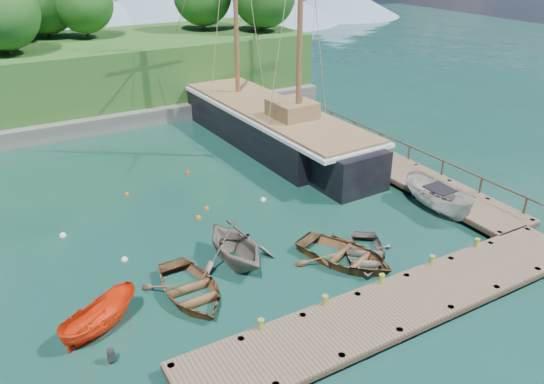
{
  "coord_description": "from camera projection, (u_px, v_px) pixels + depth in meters",
  "views": [
    {
      "loc": [
        -11.67,
        -19.26,
        14.26
      ],
      "look_at": [
        0.97,
        2.7,
        2.0
      ],
      "focal_mm": 35.0,
      "sensor_mm": 36.0,
      "label": 1
    }
  ],
  "objects": [
    {
      "name": "mooring_buoy_4",
      "position": [
        127.0,
        195.0,
        32.4
      ],
      "size": [
        0.28,
        0.28,
        0.28
      ],
      "primitive_type": "sphere",
      "color": "#F84511",
      "rests_on": "ground"
    },
    {
      "name": "rowboat_0",
      "position": [
        191.0,
        296.0,
        23.27
      ],
      "size": [
        3.48,
        4.83,
        0.99
      ],
      "primitive_type": "imported",
      "rotation": [
        0.0,
        0.0,
        0.01
      ],
      "color": "brown",
      "rests_on": "ground"
    },
    {
      "name": "distant_ridge",
      "position": [
        72.0,
        8.0,
        81.12
      ],
      "size": [
        117.0,
        40.0,
        10.0
      ],
      "color": "#728CA5",
      "rests_on": "ground"
    },
    {
      "name": "bollard_4",
      "position": [
        474.0,
        257.0,
        26.1
      ],
      "size": [
        0.26,
        0.26,
        0.45
      ],
      "primitive_type": "cylinder",
      "color": "olive",
      "rests_on": "ground"
    },
    {
      "name": "bollard_1",
      "position": [
        324.0,
        316.0,
        22.06
      ],
      "size": [
        0.26,
        0.26,
        0.45
      ],
      "primitive_type": "cylinder",
      "color": "olive",
      "rests_on": "ground"
    },
    {
      "name": "rowboat_2",
      "position": [
        344.0,
        262.0,
        25.7
      ],
      "size": [
        5.2,
        5.97,
        1.03
      ],
      "primitive_type": "imported",
      "rotation": [
        0.0,
        0.0,
        0.4
      ],
      "color": "brown",
      "rests_on": "ground"
    },
    {
      "name": "schooner",
      "position": [
        266.0,
        126.0,
        40.42
      ],
      "size": [
        6.25,
        29.65,
        22.1
      ],
      "rotation": [
        0.0,
        0.0,
        0.04
      ],
      "color": "black",
      "rests_on": "ground"
    },
    {
      "name": "mooring_buoy_3",
      "position": [
        263.0,
        200.0,
        31.71
      ],
      "size": [
        0.36,
        0.36,
        0.36
      ],
      "primitive_type": "sphere",
      "color": "silver",
      "rests_on": "ground"
    },
    {
      "name": "mooring_buoy_1",
      "position": [
        198.0,
        218.0,
        29.7
      ],
      "size": [
        0.31,
        0.31,
        0.31
      ],
      "primitive_type": "sphere",
      "color": "#DB6706",
      "rests_on": "ground"
    },
    {
      "name": "mooring_buoy_5",
      "position": [
        188.0,
        173.0,
        35.31
      ],
      "size": [
        0.32,
        0.32,
        0.32
      ],
      "primitive_type": "sphere",
      "color": "red",
      "rests_on": "ground"
    },
    {
      "name": "mooring_buoy_6",
      "position": [
        63.0,
        236.0,
        27.94
      ],
      "size": [
        0.35,
        0.35,
        0.35
      ],
      "primitive_type": "sphere",
      "color": "white",
      "rests_on": "ground"
    },
    {
      "name": "dock_near",
      "position": [
        403.0,
        303.0,
        22.12
      ],
      "size": [
        20.0,
        3.2,
        1.1
      ],
      "color": "brown",
      "rests_on": "ground"
    },
    {
      "name": "bollard_0",
      "position": [
        261.0,
        341.0,
        20.71
      ],
      "size": [
        0.26,
        0.26,
        0.45
      ],
      "primitive_type": "cylinder",
      "color": "olive",
      "rests_on": "ground"
    },
    {
      "name": "bollard_2",
      "position": [
        380.0,
        294.0,
        23.4
      ],
      "size": [
        0.26,
        0.26,
        0.45
      ],
      "primitive_type": "cylinder",
      "color": "olive",
      "rests_on": "ground"
    },
    {
      "name": "ground",
      "position": [
        282.0,
        252.0,
        26.48
      ],
      "size": [
        160.0,
        160.0,
        0.0
      ],
      "primitive_type": "plane",
      "color": "#133A29",
      "rests_on": "ground"
    },
    {
      "name": "cabin_boat_white",
      "position": [
        437.0,
        211.0,
        30.48
      ],
      "size": [
        2.13,
        5.14,
        1.95
      ],
      "primitive_type": "imported",
      "rotation": [
        0.0,
        0.0,
        -0.05
      ],
      "color": "silver",
      "rests_on": "ground"
    },
    {
      "name": "mooring_buoy_2",
      "position": [
        207.0,
        209.0,
        30.71
      ],
      "size": [
        0.3,
        0.3,
        0.3
      ],
      "primitive_type": "sphere",
      "color": "#D44916",
      "rests_on": "ground"
    },
    {
      "name": "motorboat_orange",
      "position": [
        102.0,
        330.0,
        21.26
      ],
      "size": [
        3.92,
        2.92,
        1.43
      ],
      "primitive_type": "imported",
      "rotation": [
        0.0,
        0.0,
        2.04
      ],
      "color": "#EE350D",
      "rests_on": "ground"
    },
    {
      "name": "mooring_buoy_0",
      "position": [
        125.0,
        260.0,
        25.85
      ],
      "size": [
        0.34,
        0.34,
        0.34
      ],
      "primitive_type": "sphere",
      "color": "silver",
      "rests_on": "ground"
    },
    {
      "name": "rowboat_1",
      "position": [
        235.0,
        263.0,
        25.67
      ],
      "size": [
        4.08,
        4.66,
        2.36
      ],
      "primitive_type": "imported",
      "rotation": [
        0.0,
        0.0,
        0.05
      ],
      "color": "#71675C",
      "rests_on": "ground"
    },
    {
      "name": "dock_east",
      "position": [
        372.0,
        156.0,
        36.92
      ],
      "size": [
        3.2,
        24.0,
        1.1
      ],
      "color": "brown",
      "rests_on": "ground"
    },
    {
      "name": "rowboat_3",
      "position": [
        365.0,
        259.0,
        25.92
      ],
      "size": [
        4.76,
        5.01,
        0.84
      ],
      "primitive_type": "imported",
      "rotation": [
        0.0,
        0.0,
        -0.63
      ],
      "color": "#5C544B",
      "rests_on": "ground"
    },
    {
      "name": "bollard_3",
      "position": [
        430.0,
        275.0,
        24.75
      ],
      "size": [
        0.26,
        0.26,
        0.45
      ],
      "primitive_type": "cylinder",
      "color": "olive",
      "rests_on": "ground"
    }
  ]
}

